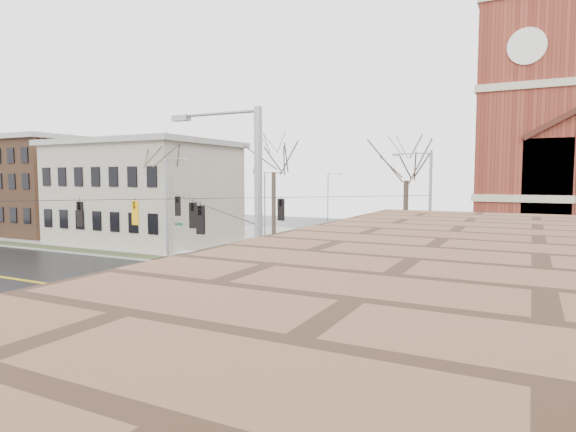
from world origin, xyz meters
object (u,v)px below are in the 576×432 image
at_px(streetlight_north_b, 329,197).
at_px(tree_nw_near, 274,166).
at_px(cargo_van, 228,291).
at_px(tree_nw_far, 164,163).
at_px(tree_ne, 406,174).
at_px(streetlight_north_a, 266,202).
at_px(parked_car_a, 470,290).
at_px(signal_pole_se, 253,274).
at_px(signal_pole_ne, 427,214).
at_px(signal_pole_nw, 168,205).

distance_m(streetlight_north_b, tree_nw_near, 35.34).
distance_m(cargo_van, tree_nw_far, 23.25).
relative_size(streetlight_north_b, cargo_van, 1.31).
xyz_separation_m(cargo_van, tree_ne, (6.06, 14.70, 6.37)).
distance_m(tree_nw_far, tree_nw_near, 11.62).
bearing_deg(streetlight_north_a, cargo_van, -64.19).
bearing_deg(streetlight_north_b, parked_car_a, -57.30).
relative_size(streetlight_north_b, parked_car_a, 2.29).
bearing_deg(signal_pole_se, streetlight_north_a, 119.09).
height_order(streetlight_north_b, parked_car_a, streetlight_north_b).
distance_m(signal_pole_ne, signal_pole_nw, 22.64).
height_order(signal_pole_nw, streetlight_north_a, signal_pole_nw).
bearing_deg(tree_nw_far, cargo_van, -40.40).
bearing_deg(parked_car_a, tree_nw_near, 96.46).
distance_m(signal_pole_se, tree_nw_near, 28.93).
bearing_deg(signal_pole_ne, signal_pole_nw, 180.00).
xyz_separation_m(signal_pole_se, streetlight_north_b, (-21.97, 59.50, -0.48)).
height_order(streetlight_north_b, tree_ne, tree_ne).
bearing_deg(cargo_van, signal_pole_nw, 155.26).
xyz_separation_m(signal_pole_ne, signal_pole_se, (0.00, -23.00, 0.00)).
xyz_separation_m(signal_pole_ne, signal_pole_nw, (-22.64, 0.00, 0.00)).
height_order(signal_pole_se, tree_nw_far, tree_nw_far).
relative_size(signal_pole_se, streetlight_north_b, 1.12).
bearing_deg(streetlight_north_a, streetlight_north_b, 90.00).
distance_m(signal_pole_ne, cargo_van, 15.07).
distance_m(streetlight_north_a, tree_nw_near, 16.97).
relative_size(signal_pole_ne, tree_ne, 0.85).
relative_size(streetlight_north_a, streetlight_north_b, 1.00).
bearing_deg(cargo_van, streetlight_north_b, 121.08).
xyz_separation_m(streetlight_north_b, tree_nw_near, (8.71, -34.02, 3.93)).
xyz_separation_m(streetlight_north_b, cargo_van, (13.86, -48.66, -3.18)).
bearing_deg(streetlight_north_b, cargo_van, -74.10).
relative_size(signal_pole_nw, tree_ne, 0.85).
height_order(tree_nw_far, tree_nw_near, tree_nw_far).
bearing_deg(tree_nw_near, tree_nw_far, -178.14).
xyz_separation_m(streetlight_north_a, tree_ne, (19.92, -13.96, 3.19)).
relative_size(streetlight_north_b, tree_nw_near, 0.69).
xyz_separation_m(signal_pole_ne, tree_nw_near, (-13.26, 2.48, 3.44)).
xyz_separation_m(tree_nw_near, tree_ne, (11.20, 0.06, -0.74)).
distance_m(signal_pole_nw, cargo_van, 19.30).
bearing_deg(signal_pole_nw, tree_nw_far, 136.62).
height_order(parked_car_a, tree_ne, tree_ne).
bearing_deg(streetlight_north_a, tree_nw_far, -101.36).
bearing_deg(signal_pole_se, tree_nw_near, 117.49).
xyz_separation_m(signal_pole_ne, parked_car_a, (3.17, -2.67, -4.36)).
bearing_deg(tree_ne, signal_pole_ne, -50.98).
distance_m(cargo_van, tree_ne, 17.12).
bearing_deg(signal_pole_se, signal_pole_nw, 134.55).
distance_m(signal_pole_se, parked_car_a, 21.04).
bearing_deg(tree_nw_far, parked_car_a, -9.65).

